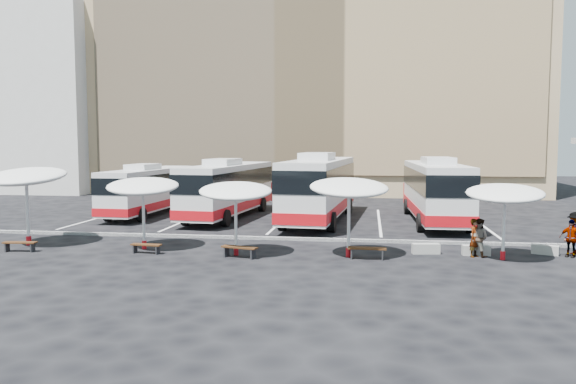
# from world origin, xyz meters

# --- Properties ---
(ground) EXTENTS (120.00, 120.00, 0.00)m
(ground) POSITION_xyz_m (0.00, 0.00, 0.00)
(ground) COLOR black
(ground) RESTS_ON ground
(sandstone_building) EXTENTS (42.00, 18.25, 29.60)m
(sandstone_building) POSITION_xyz_m (0.00, 31.87, 12.63)
(sandstone_building) COLOR tan
(sandstone_building) RESTS_ON ground
(apartment_block) EXTENTS (14.00, 14.00, 18.00)m
(apartment_block) POSITION_xyz_m (-28.00, 28.00, 9.00)
(apartment_block) COLOR beige
(apartment_block) RESTS_ON ground
(curb_divider) EXTENTS (34.00, 0.25, 0.15)m
(curb_divider) POSITION_xyz_m (0.00, 0.50, 0.07)
(curb_divider) COLOR black
(curb_divider) RESTS_ON ground
(bay_lines) EXTENTS (24.15, 12.00, 0.01)m
(bay_lines) POSITION_xyz_m (0.00, 8.00, 0.01)
(bay_lines) COLOR white
(bay_lines) RESTS_ON ground
(bus_0) EXTENTS (2.92, 11.02, 3.47)m
(bus_0) POSITION_xyz_m (-9.41, 9.21, 1.77)
(bus_0) COLOR silver
(bus_0) RESTS_ON ground
(bus_1) EXTENTS (3.71, 12.34, 3.86)m
(bus_1) POSITION_xyz_m (-3.73, 8.57, 1.97)
(bus_1) COLOR silver
(bus_1) RESTS_ON ground
(bus_2) EXTENTS (3.86, 13.63, 4.27)m
(bus_2) POSITION_xyz_m (2.31, 7.92, 2.18)
(bus_2) COLOR silver
(bus_2) RESTS_ON ground
(bus_3) EXTENTS (3.22, 12.73, 4.02)m
(bus_3) POSITION_xyz_m (9.34, 8.27, 2.05)
(bus_3) COLOR silver
(bus_3) RESTS_ON ground
(sunshade_0) EXTENTS (3.71, 3.75, 3.83)m
(sunshade_0) POSITION_xyz_m (-10.68, -2.60, 3.26)
(sunshade_0) COLOR silver
(sunshade_0) RESTS_ON ground
(sunshade_1) EXTENTS (3.91, 3.94, 3.38)m
(sunshade_1) POSITION_xyz_m (-4.84, -2.73, 2.87)
(sunshade_1) COLOR silver
(sunshade_1) RESTS_ON ground
(sunshade_2) EXTENTS (3.73, 3.76, 3.27)m
(sunshade_2) POSITION_xyz_m (-0.32, -3.56, 2.78)
(sunshade_2) COLOR silver
(sunshade_2) RESTS_ON ground
(sunshade_3) EXTENTS (3.98, 4.01, 3.48)m
(sunshade_3) POSITION_xyz_m (4.51, -3.23, 2.96)
(sunshade_3) COLOR silver
(sunshade_3) RESTS_ON ground
(sunshade_4) EXTENTS (3.61, 3.64, 3.26)m
(sunshade_4) POSITION_xyz_m (10.89, -2.90, 2.77)
(sunshade_4) COLOR silver
(sunshade_4) RESTS_ON ground
(wood_bench_0) EXTENTS (1.49, 0.53, 0.45)m
(wood_bench_0) POSITION_xyz_m (-10.07, -4.18, 0.34)
(wood_bench_0) COLOR #321B0B
(wood_bench_0) RESTS_ON ground
(wood_bench_1) EXTENTS (1.40, 0.49, 0.42)m
(wood_bench_1) POSITION_xyz_m (-4.32, -3.76, 0.32)
(wood_bench_1) COLOR #321B0B
(wood_bench_1) RESTS_ON ground
(wood_bench_2) EXTENTS (1.64, 0.80, 0.48)m
(wood_bench_2) POSITION_xyz_m (-0.04, -4.07, 0.37)
(wood_bench_2) COLOR #321B0B
(wood_bench_2) RESTS_ON ground
(wood_bench_3) EXTENTS (1.61, 0.45, 0.49)m
(wood_bench_3) POSITION_xyz_m (5.30, -3.56, 0.38)
(wood_bench_3) COLOR #321B0B
(wood_bench_3) RESTS_ON ground
(conc_bench_0) EXTENTS (1.23, 0.58, 0.44)m
(conc_bench_0) POSITION_xyz_m (7.85, -2.01, 0.22)
(conc_bench_0) COLOR gray
(conc_bench_0) RESTS_ON ground
(conc_bench_1) EXTENTS (1.18, 0.44, 0.44)m
(conc_bench_1) POSITION_xyz_m (9.97, -2.08, 0.22)
(conc_bench_1) COLOR gray
(conc_bench_1) RESTS_ON ground
(conc_bench_2) EXTENTS (1.15, 0.78, 0.41)m
(conc_bench_2) POSITION_xyz_m (12.99, -1.45, 0.21)
(conc_bench_2) COLOR gray
(conc_bench_2) RESTS_ON ground
(passenger_0) EXTENTS (0.68, 0.71, 1.64)m
(passenger_0) POSITION_xyz_m (9.83, -2.46, 0.82)
(passenger_0) COLOR black
(passenger_0) RESTS_ON ground
(passenger_1) EXTENTS (1.01, 0.99, 1.65)m
(passenger_1) POSITION_xyz_m (10.04, -2.37, 0.82)
(passenger_1) COLOR black
(passenger_1) RESTS_ON ground
(passenger_2) EXTENTS (0.99, 0.90, 1.62)m
(passenger_2) POSITION_xyz_m (13.86, -1.91, 0.81)
(passenger_2) COLOR black
(passenger_2) RESTS_ON ground
(passenger_3) EXTENTS (1.38, 1.23, 1.85)m
(passenger_3) POSITION_xyz_m (14.29, -1.08, 0.93)
(passenger_3) COLOR black
(passenger_3) RESTS_ON ground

